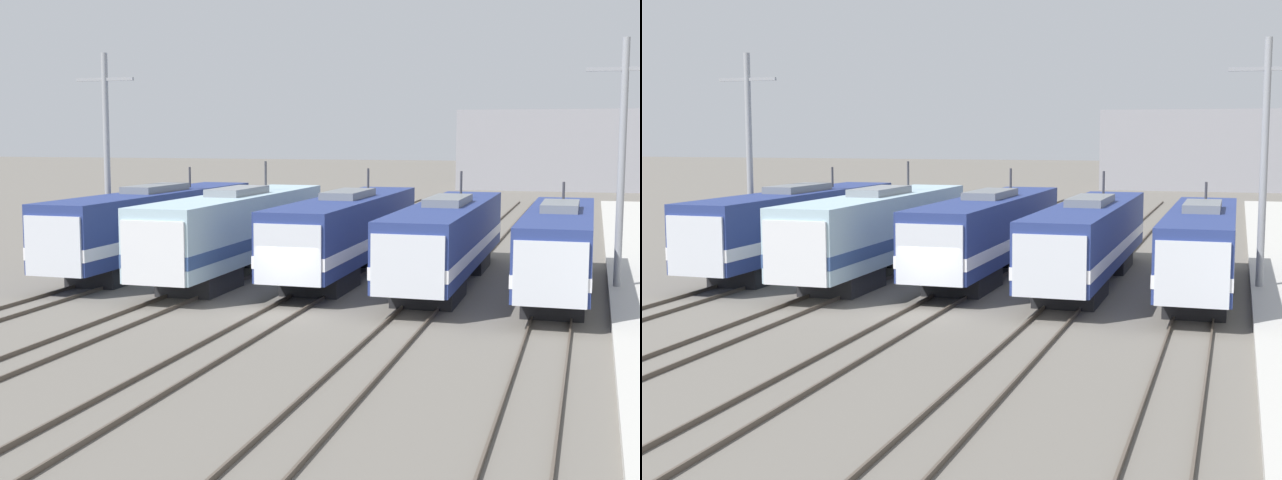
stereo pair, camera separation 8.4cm
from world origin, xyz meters
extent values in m
plane|color=#666059|center=(0.00, 0.00, 0.00)|extent=(400.00, 400.00, 0.00)
cube|color=#4C4238|center=(-10.80, 0.00, 0.07)|extent=(0.07, 120.00, 0.15)
cube|color=#4C4238|center=(-9.36, 0.00, 0.07)|extent=(0.07, 120.00, 0.15)
cube|color=#4C4238|center=(-5.76, 0.00, 0.07)|extent=(0.07, 120.00, 0.15)
cube|color=#4C4238|center=(-4.32, 0.00, 0.07)|extent=(0.07, 120.00, 0.15)
cube|color=#4C4238|center=(-0.72, 0.00, 0.07)|extent=(0.07, 120.00, 0.15)
cube|color=#4C4238|center=(0.72, 0.00, 0.07)|extent=(0.07, 120.00, 0.15)
cube|color=#4C4238|center=(4.32, 0.00, 0.07)|extent=(0.07, 120.00, 0.15)
cube|color=#4C4238|center=(5.76, 0.00, 0.07)|extent=(0.07, 120.00, 0.15)
cube|color=#4C4238|center=(9.36, 0.00, 0.07)|extent=(0.07, 120.00, 0.15)
cube|color=#4C4238|center=(10.80, 0.00, 0.07)|extent=(0.07, 120.00, 0.15)
cube|color=black|center=(-10.08, 4.73, 0.47)|extent=(2.47, 4.05, 0.95)
cube|color=black|center=(-10.08, 13.94, 0.47)|extent=(2.47, 4.05, 0.95)
cube|color=navy|center=(-10.08, 9.34, 2.45)|extent=(2.90, 18.41, 3.01)
cube|color=silver|center=(-10.08, 9.34, 1.85)|extent=(2.94, 18.45, 0.54)
cube|color=silver|center=(-10.08, 1.26, 2.23)|extent=(2.67, 2.46, 2.55)
cube|color=black|center=(-10.08, 0.11, 2.79)|extent=(2.27, 0.08, 0.72)
cube|color=slate|center=(-10.08, 9.34, 4.13)|extent=(1.60, 4.60, 0.35)
cylinder|color=#38383D|center=(-10.08, 13.39, 4.51)|extent=(0.12, 0.12, 1.12)
cube|color=#232326|center=(-5.04, 3.71, 0.47)|extent=(2.54, 3.85, 0.95)
cube|color=#232326|center=(-5.04, 12.47, 0.47)|extent=(2.54, 3.85, 0.95)
cube|color=#9EBCCC|center=(-5.04, 8.09, 2.46)|extent=(2.99, 17.52, 3.03)
cube|color=navy|center=(-5.04, 8.09, 1.86)|extent=(3.03, 17.56, 0.55)
cube|color=silver|center=(-5.04, 0.10, 2.24)|extent=(2.75, 1.72, 2.57)
cube|color=black|center=(-5.04, -0.69, 2.80)|extent=(2.34, 0.08, 0.72)
cube|color=gray|center=(-5.04, 8.09, 4.15)|extent=(1.64, 4.38, 0.35)
cylinder|color=#38383D|center=(-5.04, 11.95, 4.73)|extent=(0.12, 0.12, 1.50)
cube|color=black|center=(0.00, 5.43, 0.47)|extent=(2.57, 3.97, 0.95)
cube|color=black|center=(0.00, 14.46, 0.47)|extent=(2.57, 3.97, 0.95)
cube|color=navy|center=(0.00, 9.95, 2.38)|extent=(3.03, 18.05, 2.87)
cube|color=silver|center=(0.00, 9.95, 1.81)|extent=(3.07, 18.09, 0.52)
cube|color=silver|center=(0.00, 1.87, 2.17)|extent=(2.78, 2.09, 2.44)
cube|color=black|center=(0.00, 0.90, 2.71)|extent=(2.37, 0.08, 0.68)
cube|color=slate|center=(0.00, 9.95, 3.99)|extent=(1.66, 4.51, 0.35)
cylinder|color=#38383D|center=(0.00, 13.92, 4.45)|extent=(0.12, 0.12, 1.27)
cube|color=black|center=(5.04, 4.29, 0.47)|extent=(2.52, 4.06, 0.95)
cube|color=black|center=(5.04, 13.53, 0.47)|extent=(2.52, 4.06, 0.95)
cube|color=navy|center=(5.04, 8.91, 2.32)|extent=(2.97, 18.46, 2.74)
cube|color=silver|center=(5.04, 8.91, 1.77)|extent=(3.01, 18.50, 0.49)
cube|color=silver|center=(5.04, 0.80, 2.11)|extent=(2.73, 2.44, 2.33)
cube|color=black|center=(5.04, -0.34, 2.63)|extent=(2.32, 0.08, 0.65)
cube|color=slate|center=(5.04, 8.91, 3.86)|extent=(1.63, 4.62, 0.35)
cylinder|color=#38383D|center=(5.04, 12.97, 4.37)|extent=(0.12, 0.12, 1.36)
cube|color=black|center=(10.08, 3.44, 0.47)|extent=(2.33, 3.54, 0.95)
cube|color=black|center=(10.08, 11.48, 0.47)|extent=(2.33, 3.54, 0.95)
cube|color=navy|center=(10.08, 7.46, 2.30)|extent=(2.74, 16.08, 2.70)
cube|color=silver|center=(10.08, 7.46, 1.76)|extent=(2.78, 16.12, 0.49)
cube|color=silver|center=(10.08, 0.36, 2.10)|extent=(2.52, 2.09, 2.30)
cube|color=black|center=(10.08, -0.60, 2.61)|extent=(2.14, 0.08, 0.64)
cube|color=slate|center=(10.08, 7.46, 3.83)|extent=(1.51, 4.02, 0.35)
cylinder|color=#38383D|center=(10.08, 10.99, 4.17)|extent=(0.12, 0.12, 1.03)
cylinder|color=gray|center=(-12.28, 8.34, 5.47)|extent=(0.32, 0.32, 10.93)
cube|color=gray|center=(-12.28, 8.34, 9.62)|extent=(3.19, 0.16, 0.16)
cylinder|color=gray|center=(12.51, 8.34, 5.47)|extent=(0.32, 0.32, 10.93)
cube|color=gray|center=(12.51, 8.34, 9.62)|extent=(3.19, 0.16, 0.16)
cube|color=gray|center=(12.11, 85.85, 4.92)|extent=(34.08, 14.89, 9.84)
camera|label=1|loc=(11.39, -31.80, 6.90)|focal=50.00mm
camera|label=2|loc=(11.47, -31.78, 6.90)|focal=50.00mm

